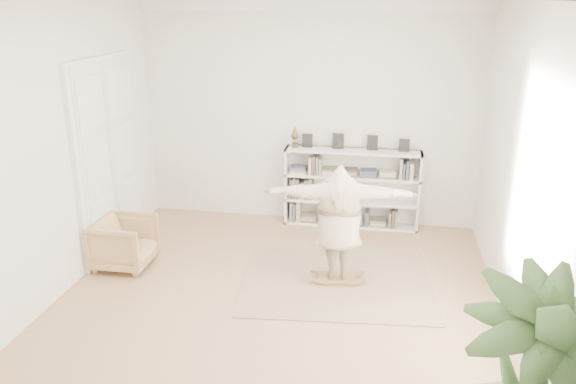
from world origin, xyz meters
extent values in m
plane|color=#A87956|center=(0.00, 0.00, 0.00)|extent=(6.00, 6.00, 0.00)
plane|color=silver|center=(0.00, 3.00, 1.80)|extent=(5.50, 0.00, 5.50)
plane|color=silver|center=(0.00, -3.00, 1.80)|extent=(5.50, 0.00, 5.50)
plane|color=silver|center=(-2.75, 0.00, 1.80)|extent=(0.00, 6.00, 6.00)
plane|color=silver|center=(2.75, 0.00, 1.80)|extent=(0.00, 6.00, 6.00)
plane|color=white|center=(0.00, 0.00, 3.60)|extent=(6.00, 6.00, 0.00)
cube|color=white|center=(0.00, 2.94, 3.51)|extent=(5.50, 0.12, 0.18)
cube|color=white|center=(-2.71, 1.30, 1.40)|extent=(0.08, 1.78, 2.92)
cube|color=silver|center=(-2.69, 0.90, 1.40)|extent=(0.06, 0.78, 2.80)
cube|color=silver|center=(-2.69, 1.70, 1.40)|extent=(0.06, 0.78, 2.80)
cube|color=silver|center=(-0.33, 2.81, 0.65)|extent=(0.04, 0.35, 1.30)
cube|color=silver|center=(1.83, 2.81, 0.65)|extent=(0.04, 0.35, 1.30)
cube|color=silver|center=(0.75, 2.96, 0.65)|extent=(2.20, 0.04, 1.30)
cube|color=silver|center=(0.75, 2.81, 0.02)|extent=(2.20, 0.35, 0.04)
cube|color=silver|center=(0.75, 2.81, 0.43)|extent=(2.20, 0.35, 0.04)
cube|color=silver|center=(0.75, 2.81, 0.86)|extent=(2.20, 0.35, 0.04)
cube|color=silver|center=(0.75, 2.81, 1.28)|extent=(2.20, 0.35, 0.04)
cube|color=black|center=(0.00, 2.85, 1.42)|extent=(0.18, 0.07, 0.24)
cube|color=black|center=(0.50, 2.85, 1.42)|extent=(0.18, 0.07, 0.24)
cube|color=black|center=(1.05, 2.85, 1.42)|extent=(0.18, 0.07, 0.24)
cube|color=black|center=(1.55, 2.85, 1.42)|extent=(0.18, 0.07, 0.24)
imported|color=tan|center=(-2.30, 0.75, 0.36)|extent=(0.79, 0.77, 0.72)
cube|color=tan|center=(0.71, 0.76, 0.01)|extent=(2.67, 2.21, 0.02)
cube|color=olive|center=(0.71, 0.76, 0.07)|extent=(0.52, 0.34, 0.03)
cube|color=olive|center=(0.71, 0.76, 0.04)|extent=(0.34, 0.08, 0.04)
cube|color=olive|center=(0.71, 0.76, 0.04)|extent=(0.34, 0.08, 0.04)
cube|color=olive|center=(0.71, 0.76, 0.07)|extent=(0.20, 0.07, 0.10)
cube|color=olive|center=(0.71, 0.76, 0.07)|extent=(0.20, 0.07, 0.10)
imported|color=#C0AA90|center=(0.71, 0.76, 0.91)|extent=(1.96, 0.69, 1.56)
camera|label=1|loc=(1.21, -5.96, 3.64)|focal=35.00mm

